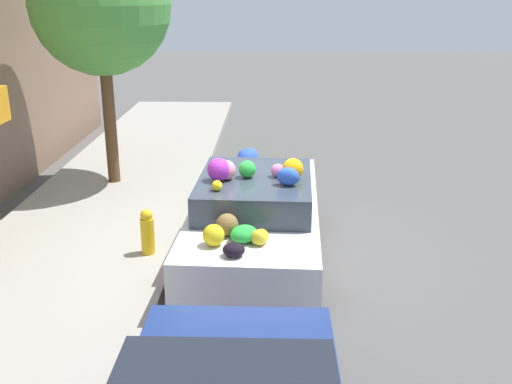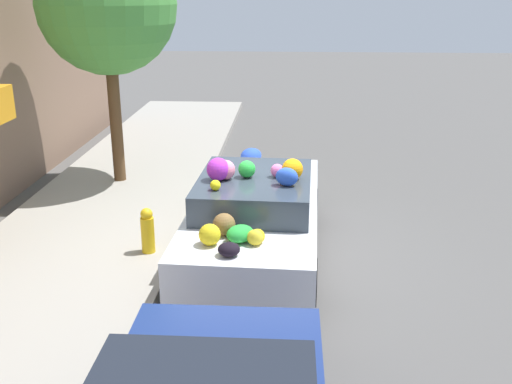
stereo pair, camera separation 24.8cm
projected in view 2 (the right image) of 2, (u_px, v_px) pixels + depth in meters
ground_plane at (250, 256)px, 9.25m from camera, size 60.00×60.00×0.00m
sidewalk_curb at (78, 247)px, 9.38m from camera, size 24.00×3.20×0.15m
street_tree at (107, 5)px, 11.25m from camera, size 2.65×2.65×4.80m
fire_hydrant at (148, 231)px, 8.92m from camera, size 0.20×0.20×0.70m
art_car at (255, 213)px, 8.95m from camera, size 4.60×2.00×1.67m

